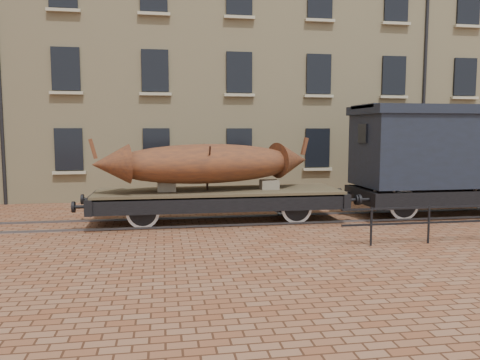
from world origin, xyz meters
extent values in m
plane|color=brown|center=(0.00, 0.00, 0.00)|extent=(90.00, 90.00, 0.00)
cube|color=#D4BE88|center=(3.00, 10.00, 7.00)|extent=(40.00, 10.00, 14.00)
cube|color=black|center=(-6.00, 4.96, 2.20)|extent=(1.10, 0.12, 1.70)
cube|color=tan|center=(-6.00, 4.90, 1.25)|extent=(1.30, 0.18, 0.12)
cube|color=black|center=(-2.50, 4.96, 2.20)|extent=(1.10, 0.12, 1.70)
cube|color=tan|center=(-2.50, 4.90, 1.25)|extent=(1.30, 0.18, 0.12)
cube|color=black|center=(1.00, 4.96, 2.20)|extent=(1.10, 0.12, 1.70)
cube|color=tan|center=(1.00, 4.90, 1.25)|extent=(1.30, 0.18, 0.12)
cube|color=black|center=(4.50, 4.96, 2.20)|extent=(1.10, 0.12, 1.70)
cube|color=tan|center=(4.50, 4.90, 1.25)|extent=(1.30, 0.18, 0.12)
cube|color=black|center=(8.00, 4.96, 2.20)|extent=(1.10, 0.12, 1.70)
cube|color=tan|center=(8.00, 4.90, 1.25)|extent=(1.30, 0.18, 0.12)
cube|color=black|center=(11.50, 4.96, 2.20)|extent=(1.10, 0.12, 1.70)
cube|color=tan|center=(11.50, 4.90, 1.25)|extent=(1.30, 0.18, 0.12)
cube|color=black|center=(-6.00, 4.96, 5.40)|extent=(1.10, 0.12, 1.70)
cube|color=tan|center=(-6.00, 4.90, 4.45)|extent=(1.30, 0.18, 0.12)
cube|color=black|center=(-2.50, 4.96, 5.40)|extent=(1.10, 0.12, 1.70)
cube|color=tan|center=(-2.50, 4.90, 4.45)|extent=(1.30, 0.18, 0.12)
cube|color=black|center=(1.00, 4.96, 5.40)|extent=(1.10, 0.12, 1.70)
cube|color=tan|center=(1.00, 4.90, 4.45)|extent=(1.30, 0.18, 0.12)
cube|color=black|center=(4.50, 4.96, 5.40)|extent=(1.10, 0.12, 1.70)
cube|color=tan|center=(4.50, 4.90, 4.45)|extent=(1.30, 0.18, 0.12)
cube|color=black|center=(8.00, 4.96, 5.40)|extent=(1.10, 0.12, 1.70)
cube|color=tan|center=(8.00, 4.90, 4.45)|extent=(1.30, 0.18, 0.12)
cube|color=black|center=(11.50, 4.96, 5.40)|extent=(1.10, 0.12, 1.70)
cube|color=tan|center=(11.50, 4.90, 4.45)|extent=(1.30, 0.18, 0.12)
cube|color=tan|center=(-6.00, 4.90, 7.65)|extent=(1.30, 0.18, 0.12)
cube|color=tan|center=(-2.50, 4.90, 7.65)|extent=(1.30, 0.18, 0.12)
cube|color=tan|center=(1.00, 4.90, 7.65)|extent=(1.30, 0.18, 0.12)
cube|color=tan|center=(4.50, 4.90, 7.65)|extent=(1.30, 0.18, 0.12)
cube|color=black|center=(8.00, 4.96, 8.60)|extent=(1.10, 0.12, 1.70)
cube|color=tan|center=(8.00, 4.90, 7.65)|extent=(1.30, 0.18, 0.12)
cube|color=black|center=(11.50, 4.96, 8.60)|extent=(1.10, 0.12, 1.70)
cube|color=tan|center=(11.50, 4.90, 7.65)|extent=(1.30, 0.18, 0.12)
cylinder|color=black|center=(9.50, 4.95, 7.00)|extent=(0.14, 0.14, 14.00)
cube|color=#59595E|center=(0.00, -0.72, 0.03)|extent=(30.00, 0.08, 0.06)
cube|color=#59595E|center=(0.00, 0.72, 0.03)|extent=(30.00, 0.08, 0.06)
cylinder|color=black|center=(3.00, -3.80, 0.50)|extent=(0.06, 0.06, 1.00)
cylinder|color=black|center=(4.60, -3.80, 0.50)|extent=(0.06, 0.06, 1.00)
cube|color=#473D28|center=(-0.48, 0.00, 0.98)|extent=(7.81, 2.29, 0.12)
cube|color=black|center=(-0.48, -1.06, 0.73)|extent=(7.81, 0.17, 0.47)
cube|color=black|center=(-0.48, 1.06, 0.73)|extent=(7.81, 0.17, 0.47)
cube|color=black|center=(-4.38, 0.00, 0.73)|extent=(0.23, 2.39, 0.47)
cylinder|color=black|center=(-4.67, -0.78, 0.73)|extent=(0.36, 0.10, 0.10)
cylinder|color=black|center=(-4.85, -0.78, 0.73)|extent=(0.08, 0.33, 0.33)
cylinder|color=black|center=(-4.67, 0.78, 0.73)|extent=(0.36, 0.10, 0.10)
cylinder|color=black|center=(-4.85, 0.78, 0.73)|extent=(0.08, 0.33, 0.33)
cube|color=black|center=(3.43, 0.00, 0.73)|extent=(0.23, 2.39, 0.47)
cylinder|color=black|center=(3.72, -0.78, 0.73)|extent=(0.36, 0.10, 0.10)
cylinder|color=black|center=(3.90, -0.78, 0.73)|extent=(0.08, 0.33, 0.33)
cylinder|color=black|center=(3.72, 0.78, 0.73)|extent=(0.36, 0.10, 0.10)
cylinder|color=black|center=(3.90, 0.78, 0.73)|extent=(0.08, 0.33, 0.33)
cylinder|color=black|center=(-2.87, 0.00, 0.50)|extent=(0.10, 1.98, 0.10)
cylinder|color=white|center=(-2.87, -0.72, 0.50)|extent=(1.00, 0.07, 1.00)
cylinder|color=black|center=(-2.87, -0.72, 0.50)|extent=(0.82, 0.10, 0.82)
cube|color=black|center=(-2.87, -0.84, 0.75)|extent=(0.94, 0.08, 0.10)
cylinder|color=white|center=(-2.87, 0.72, 0.50)|extent=(1.00, 0.07, 1.00)
cylinder|color=black|center=(-2.87, 0.72, 0.50)|extent=(0.82, 0.10, 0.82)
cube|color=black|center=(-2.87, 0.84, 0.75)|extent=(0.94, 0.08, 0.10)
cylinder|color=black|center=(1.92, 0.00, 0.50)|extent=(0.10, 1.98, 0.10)
cylinder|color=white|center=(1.92, -0.72, 0.50)|extent=(1.00, 0.07, 1.00)
cylinder|color=black|center=(1.92, -0.72, 0.50)|extent=(0.82, 0.10, 0.82)
cube|color=black|center=(1.92, -0.84, 0.75)|extent=(0.94, 0.08, 0.10)
cylinder|color=white|center=(1.92, 0.72, 0.50)|extent=(1.00, 0.07, 1.00)
cylinder|color=black|center=(1.92, 0.72, 0.50)|extent=(0.82, 0.10, 0.82)
cube|color=black|center=(1.92, 0.84, 0.75)|extent=(0.94, 0.08, 0.10)
cube|color=black|center=(-0.48, 0.00, 0.57)|extent=(4.16, 0.06, 0.06)
cube|color=#7D725A|center=(-2.14, 0.00, 1.19)|extent=(0.57, 0.52, 0.29)
cube|color=#7D725A|center=(1.19, 0.00, 1.19)|extent=(0.57, 0.52, 0.29)
ellipsoid|color=brown|center=(-0.85, 0.00, 1.90)|extent=(6.54, 3.04, 1.26)
cone|color=brown|center=(-3.79, -0.53, 1.95)|extent=(1.28, 1.37, 1.19)
cube|color=brown|center=(-4.27, -0.62, 2.42)|extent=(0.27, 0.17, 0.61)
cone|color=brown|center=(2.09, 0.53, 1.95)|extent=(1.28, 1.37, 1.19)
cube|color=brown|center=(2.57, 0.62, 2.42)|extent=(0.27, 0.17, 0.61)
cylinder|color=#342119|center=(-0.85, -0.51, 1.77)|extent=(0.05, 1.08, 1.48)
cylinder|color=#342119|center=(-0.85, 0.51, 1.77)|extent=(0.05, 1.08, 1.48)
cube|color=black|center=(7.60, -1.16, 0.74)|extent=(6.34, 0.17, 0.48)
cube|color=black|center=(7.60, 1.16, 0.74)|extent=(6.34, 0.17, 0.48)
cube|color=black|center=(4.43, 0.00, 0.74)|extent=(0.23, 2.54, 0.48)
cylinder|color=black|center=(3.95, -0.85, 0.74)|extent=(0.08, 0.34, 0.34)
cylinder|color=black|center=(3.95, 0.85, 0.74)|extent=(0.08, 0.34, 0.34)
cylinder|color=black|center=(5.59, 0.00, 0.51)|extent=(0.11, 2.01, 0.11)
cylinder|color=white|center=(5.59, -0.72, 0.51)|extent=(1.02, 0.07, 1.02)
cylinder|color=black|center=(5.59, -0.72, 0.51)|extent=(0.83, 0.11, 0.83)
cylinder|color=white|center=(5.59, 0.72, 0.51)|extent=(1.02, 0.07, 1.02)
cylinder|color=black|center=(5.59, 0.72, 0.51)|extent=(0.83, 0.11, 0.83)
cube|color=black|center=(7.60, 0.00, 2.27)|extent=(6.34, 2.54, 2.43)
cube|color=black|center=(7.60, 0.00, 3.64)|extent=(6.53, 2.69, 0.30)
cube|color=black|center=(7.60, 0.00, 3.75)|extent=(6.53, 1.80, 0.13)
cube|color=black|center=(4.41, 0.00, 2.85)|extent=(0.08, 0.63, 0.63)
camera|label=1|loc=(-2.24, -14.87, 2.94)|focal=35.00mm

